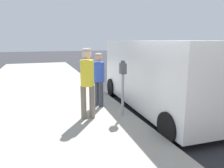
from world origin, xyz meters
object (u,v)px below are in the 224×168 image
parking_meter_near (123,78)px  parked_van (161,73)px  pedestrian_in_yellow (87,79)px  pedestrian_in_blue (99,77)px

parking_meter_near → parked_van: size_ratio=0.29×
pedestrian_in_yellow → pedestrian_in_blue: (-0.56, -0.93, -0.12)m
pedestrian_in_yellow → pedestrian_in_blue: pedestrian_in_yellow is taller
parking_meter_near → pedestrian_in_blue: 1.12m
parking_meter_near → pedestrian_in_blue: (0.35, -1.06, -0.10)m
parking_meter_near → pedestrian_in_yellow: bearing=-8.1°
pedestrian_in_blue → parked_van: 1.93m
parking_meter_near → pedestrian_in_yellow: size_ratio=0.84×
parking_meter_near → pedestrian_in_yellow: (0.92, -0.13, 0.02)m
pedestrian_in_yellow → parked_van: size_ratio=0.34×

